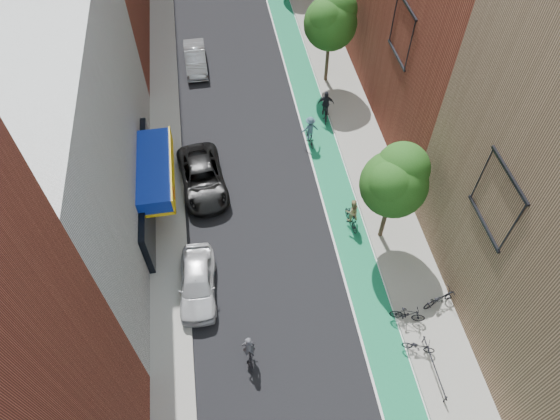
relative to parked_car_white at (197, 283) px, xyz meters
name	(u,v)px	position (x,y,z in m)	size (l,w,h in m)	color
bike_lane	(299,67)	(8.52, 17.80, -0.75)	(2.00, 68.00, 0.01)	#136B44
sidewalk_left	(164,79)	(-1.48, 17.80, -0.68)	(2.00, 68.00, 0.15)	gray
sidewalk_right	(331,63)	(11.02, 17.80, -0.68)	(3.00, 68.00, 0.15)	gray
building_left_white	(40,142)	(-6.48, 5.80, 5.24)	(8.00, 20.00, 12.00)	silver
tree_near	(395,180)	(10.16, 1.82, 3.90)	(3.40, 3.36, 6.42)	#332619
tree_mid	(331,19)	(10.16, 15.82, 4.13)	(3.55, 3.53, 6.74)	#332619
parked_car_white	(197,283)	(0.00, 0.00, 0.00)	(1.79, 4.46, 1.52)	silver
parked_car_black	(203,178)	(0.72, 7.06, 0.00)	(2.50, 5.43, 1.51)	black
parked_car_silver	(196,59)	(0.97, 19.02, -0.04)	(1.52, 4.35, 1.43)	#999DA1
cyclist_lead	(249,352)	(2.13, -4.00, -0.07)	(0.60, 1.57, 2.00)	black
cyclist_lane_near	(352,215)	(8.70, 2.90, 0.04)	(0.83, 1.78, 1.93)	black
cyclist_lane_mid	(326,109)	(9.22, 11.85, 0.09)	(1.12, 1.74, 2.15)	black
cyclist_lane_far	(310,131)	(7.72, 9.75, 0.18)	(1.15, 1.54, 2.03)	black
parked_bike_near	(440,298)	(11.78, -2.75, -0.11)	(0.66, 1.90, 1.00)	black
parked_bike_mid	(408,314)	(9.92, -3.33, -0.09)	(0.49, 1.73, 1.04)	black
parked_bike_far	(419,346)	(9.94, -4.92, -0.21)	(0.53, 1.52, 0.80)	black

